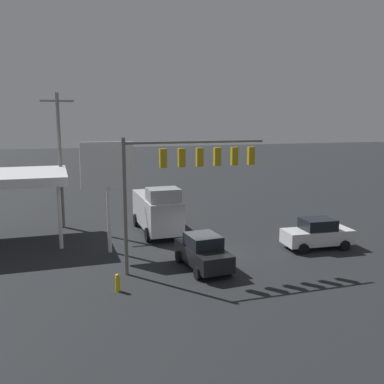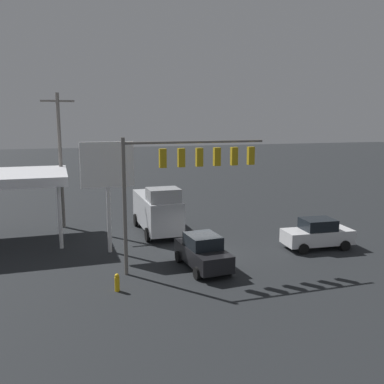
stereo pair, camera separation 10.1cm
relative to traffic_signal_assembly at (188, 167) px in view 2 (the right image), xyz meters
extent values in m
plane|color=black|center=(-1.43, -1.72, -5.67)|extent=(200.00, 200.00, 0.00)
cylinder|color=slate|center=(3.43, 0.03, -2.03)|extent=(0.20, 0.20, 7.29)
cylinder|color=slate|center=(-0.47, 0.03, 1.31)|extent=(7.80, 0.14, 0.14)
cube|color=#B79314|center=(1.37, 0.03, 0.49)|extent=(0.36, 0.28, 1.00)
sphere|color=#FF4141|center=(1.37, -0.16, 0.79)|extent=(0.22, 0.22, 0.22)
sphere|color=#392305|center=(1.37, -0.16, 0.49)|extent=(0.22, 0.22, 0.22)
sphere|color=black|center=(1.37, -0.16, 0.19)|extent=(0.22, 0.22, 0.22)
cube|color=#B79314|center=(0.35, 0.03, 0.49)|extent=(0.36, 0.28, 1.00)
sphere|color=#FF4141|center=(0.35, -0.16, 0.79)|extent=(0.22, 0.22, 0.22)
sphere|color=#392305|center=(0.35, -0.16, 0.49)|extent=(0.22, 0.22, 0.22)
sphere|color=black|center=(0.35, -0.16, 0.19)|extent=(0.22, 0.22, 0.22)
cube|color=#B79314|center=(-0.66, 0.03, 0.49)|extent=(0.36, 0.28, 1.00)
sphere|color=#FF4141|center=(-0.66, -0.16, 0.79)|extent=(0.22, 0.22, 0.22)
sphere|color=#392305|center=(-0.66, -0.16, 0.49)|extent=(0.22, 0.22, 0.22)
sphere|color=black|center=(-0.66, -0.16, 0.19)|extent=(0.22, 0.22, 0.22)
cube|color=#B79314|center=(-1.67, 0.03, 0.49)|extent=(0.36, 0.28, 1.00)
sphere|color=#FF4141|center=(-1.67, -0.16, 0.79)|extent=(0.22, 0.22, 0.22)
sphere|color=#392305|center=(-1.67, -0.16, 0.49)|extent=(0.22, 0.22, 0.22)
sphere|color=black|center=(-1.67, -0.16, 0.19)|extent=(0.22, 0.22, 0.22)
cube|color=#B79314|center=(-2.69, 0.03, 0.49)|extent=(0.36, 0.28, 1.00)
sphere|color=#FF4141|center=(-2.69, -0.16, 0.79)|extent=(0.22, 0.22, 0.22)
sphere|color=#392305|center=(-2.69, -0.16, 0.49)|extent=(0.22, 0.22, 0.22)
sphere|color=black|center=(-2.69, -0.16, 0.19)|extent=(0.22, 0.22, 0.22)
cube|color=#B79314|center=(-3.70, 0.03, 0.49)|extent=(0.36, 0.28, 1.00)
sphere|color=#FF4141|center=(-3.70, -0.16, 0.79)|extent=(0.22, 0.22, 0.22)
sphere|color=#392305|center=(-3.70, -0.16, 0.49)|extent=(0.22, 0.22, 0.22)
sphere|color=black|center=(-3.70, -0.16, 0.19)|extent=(0.22, 0.22, 0.22)
cylinder|color=slate|center=(6.42, -11.52, -0.64)|extent=(0.26, 0.26, 10.08)
cube|color=slate|center=(6.42, -11.52, 3.80)|extent=(2.40, 0.14, 0.14)
cube|color=red|center=(10.50, -12.33, -1.31)|extent=(8.86, 0.06, 0.36)
cylinder|color=silver|center=(6.67, -11.71, -3.64)|extent=(0.24, 0.24, 4.07)
cylinder|color=silver|center=(6.67, -5.88, -3.64)|extent=(0.24, 0.24, 4.07)
cylinder|color=silver|center=(3.80, -4.16, -2.25)|extent=(0.24, 0.24, 6.85)
cube|color=white|center=(3.80, -4.16, -0.20)|extent=(3.19, 0.24, 2.76)
cube|color=black|center=(3.80, -4.29, -0.20)|extent=(2.24, 0.04, 0.97)
cube|color=silver|center=(-8.97, -0.95, -4.89)|extent=(4.52, 2.11, 0.90)
cube|color=black|center=(-8.97, -0.95, -4.09)|extent=(2.11, 1.79, 0.70)
cylinder|color=black|center=(-7.48, -0.13, -5.34)|extent=(0.67, 0.27, 0.66)
cylinder|color=black|center=(-7.61, -1.97, -5.34)|extent=(0.67, 0.27, 0.66)
cylinder|color=black|center=(-10.34, 0.07, -5.34)|extent=(0.67, 0.27, 0.66)
cylinder|color=black|center=(-10.47, -1.77, -5.34)|extent=(0.67, 0.27, 0.66)
cube|color=black|center=(-0.76, 0.36, -4.89)|extent=(2.09, 4.51, 0.90)
cube|color=black|center=(-0.76, 0.36, -4.09)|extent=(1.79, 2.11, 0.70)
cylinder|color=black|center=(-1.77, 1.73, -5.34)|extent=(0.26, 0.67, 0.66)
cylinder|color=black|center=(0.06, 1.85, -5.34)|extent=(0.26, 0.67, 0.66)
cylinder|color=black|center=(-1.58, -1.13, -5.34)|extent=(0.26, 0.67, 0.66)
cylinder|color=black|center=(0.25, -1.00, -5.34)|extent=(0.26, 0.67, 0.66)
cube|color=silver|center=(-0.06, -7.90, -4.09)|extent=(2.31, 6.80, 2.20)
cube|color=#A5A7AB|center=(-0.06, -5.80, -2.54)|extent=(2.12, 1.80, 0.90)
cylinder|color=black|center=(-1.23, -5.69, -5.19)|extent=(0.22, 0.96, 0.96)
cylinder|color=black|center=(1.11, -5.70, -5.19)|extent=(0.22, 0.96, 0.96)
cylinder|color=black|center=(-1.24, -10.11, -5.19)|extent=(0.22, 0.96, 0.96)
cylinder|color=black|center=(1.10, -10.12, -5.19)|extent=(0.22, 0.96, 0.96)
cylinder|color=gold|center=(4.21, 2.13, -5.32)|extent=(0.24, 0.24, 0.70)
sphere|color=gold|center=(4.21, 2.13, -4.90)|extent=(0.22, 0.22, 0.22)
camera|label=1|loc=(6.76, 21.80, 2.58)|focal=40.00mm
camera|label=2|loc=(6.66, 21.83, 2.58)|focal=40.00mm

